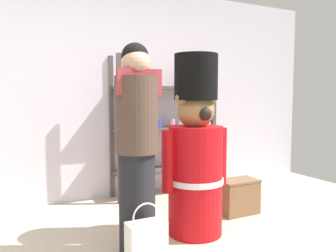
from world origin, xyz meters
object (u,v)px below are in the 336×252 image
(person_shopper, at_px, (137,145))
(display_crate, at_px, (238,196))
(teddy_bear_guard, at_px, (195,155))
(shopping_bag, at_px, (146,245))
(merchandise_shelf, at_px, (165,125))

(person_shopper, relative_size, display_crate, 3.87)
(teddy_bear_guard, bearing_deg, shopping_bag, -147.86)
(teddy_bear_guard, xyz_separation_m, person_shopper, (-0.61, -0.11, 0.14))
(merchandise_shelf, xyz_separation_m, person_shopper, (-0.94, -1.40, -0.01))
(teddy_bear_guard, distance_m, shopping_bag, 0.95)
(merchandise_shelf, height_order, person_shopper, merchandise_shelf)
(teddy_bear_guard, relative_size, shopping_bag, 3.26)
(shopping_bag, bearing_deg, teddy_bear_guard, 32.14)
(teddy_bear_guard, height_order, display_crate, teddy_bear_guard)
(teddy_bear_guard, height_order, shopping_bag, teddy_bear_guard)
(teddy_bear_guard, height_order, person_shopper, person_shopper)
(person_shopper, xyz_separation_m, display_crate, (1.29, 0.35, -0.69))
(merchandise_shelf, bearing_deg, shopping_bag, -120.17)
(merchandise_shelf, distance_m, person_shopper, 1.68)
(person_shopper, bearing_deg, merchandise_shelf, 56.17)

